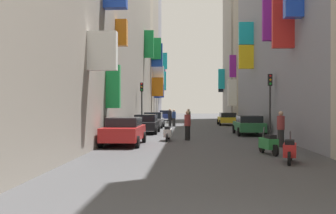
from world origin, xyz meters
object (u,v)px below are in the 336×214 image
object	(u,v)px
parked_car_black	(146,123)
scooter_green	(269,143)
scooter_white	(168,133)
traffic_light_far_corner	(142,98)
parked_car_red	(124,130)
parked_car_blue	(166,115)
parked_car_grey	(153,120)
pedestrian_near_left	(281,129)
pedestrian_near_right	(188,118)
parked_car_yellow	(227,118)
traffic_light_near_corner	(270,94)
scooter_red	(290,150)
parked_car_green	(249,125)
pedestrian_crossing	(188,125)
pedestrian_far_away	(174,118)
pedestrian_mid_street	(170,118)

from	to	relation	value
parked_car_black	scooter_green	xyz separation A→B (m)	(6.59, -12.58, -0.28)
scooter_white	traffic_light_far_corner	distance (m)	10.77
parked_car_black	parked_car_red	distance (m)	8.94
scooter_white	parked_car_blue	bearing A→B (deg)	93.52
parked_car_black	parked_car_grey	bearing A→B (deg)	90.90
pedestrian_near_left	pedestrian_near_right	world-z (taller)	pedestrian_near_left
parked_car_yellow	traffic_light_near_corner	xyz separation A→B (m)	(1.04, -16.90, 2.09)
scooter_red	scooter_white	bearing A→B (deg)	118.94
parked_car_grey	scooter_green	distance (m)	21.19
parked_car_grey	traffic_light_near_corner	world-z (taller)	traffic_light_near_corner
parked_car_green	parked_car_red	distance (m)	10.89
parked_car_green	traffic_light_near_corner	size ratio (longest dim) A/B	1.08
pedestrian_near_left	parked_car_grey	bearing A→B (deg)	114.86
traffic_light_near_corner	pedestrian_near_left	bearing A→B (deg)	-96.23
parked_car_yellow	scooter_red	world-z (taller)	parked_car_yellow
scooter_white	pedestrian_crossing	xyz separation A→B (m)	(1.16, 0.36, 0.43)
parked_car_yellow	traffic_light_far_corner	size ratio (longest dim) A/B	1.08
parked_car_yellow	pedestrian_near_left	size ratio (longest dim) A/B	2.43
parked_car_green	pedestrian_near_left	distance (m)	8.35
parked_car_grey	parked_car_red	size ratio (longest dim) A/B	0.93
parked_car_black	traffic_light_near_corner	xyz separation A→B (m)	(8.41, -3.97, 2.06)
parked_car_red	traffic_light_far_corner	size ratio (longest dim) A/B	1.09
scooter_green	parked_car_yellow	bearing A→B (deg)	88.25
parked_car_blue	pedestrian_far_away	xyz separation A→B (m)	(1.77, -16.39, 0.10)
parked_car_green	scooter_red	xyz separation A→B (m)	(-0.63, -13.86, -0.27)
parked_car_blue	scooter_red	size ratio (longest dim) A/B	2.26
parked_car_blue	scooter_white	distance (m)	32.45
parked_car_yellow	parked_car_green	distance (m)	14.15
parked_car_grey	traffic_light_near_corner	xyz separation A→B (m)	(8.53, -11.49, 2.04)
scooter_green	pedestrian_near_right	distance (m)	19.98
parked_car_yellow	traffic_light_near_corner	size ratio (longest dim) A/B	1.07
parked_car_blue	scooter_white	bearing A→B (deg)	-86.48
scooter_white	pedestrian_near_right	xyz separation A→B (m)	(1.23, 13.35, 0.43)
pedestrian_mid_street	traffic_light_far_corner	size ratio (longest dim) A/B	0.44
pedestrian_far_away	pedestrian_near_right	bearing A→B (deg)	-61.21
pedestrian_mid_street	pedestrian_near_left	bearing A→B (deg)	-70.87
pedestrian_near_right	scooter_green	bearing A→B (deg)	-80.22
scooter_red	pedestrian_crossing	distance (m)	9.92
parked_car_yellow	scooter_white	bearing A→B (deg)	-105.72
traffic_light_near_corner	traffic_light_far_corner	world-z (taller)	traffic_light_near_corner
scooter_red	pedestrian_near_left	bearing A→B (deg)	80.22
parked_car_yellow	pedestrian_far_away	size ratio (longest dim) A/B	2.56
parked_car_grey	pedestrian_mid_street	distance (m)	2.07
parked_car_grey	pedestrian_far_away	size ratio (longest dim) A/B	2.39
parked_car_blue	pedestrian_near_right	distance (m)	19.30
scooter_red	pedestrian_near_right	distance (m)	22.48
pedestrian_mid_street	pedestrian_near_right	bearing A→B (deg)	-45.51
parked_car_black	pedestrian_near_left	bearing A→B (deg)	-50.79
scooter_red	pedestrian_near_left	world-z (taller)	pedestrian_near_left
parked_car_yellow	scooter_green	world-z (taller)	parked_car_yellow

